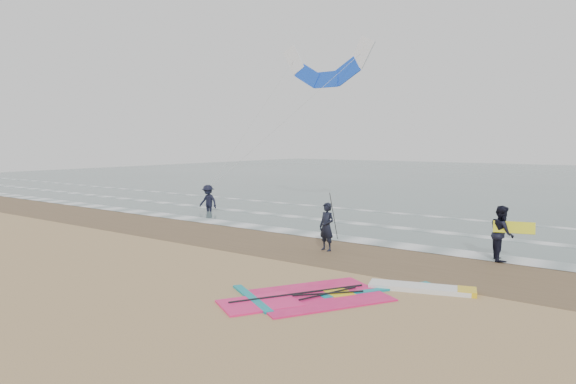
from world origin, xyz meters
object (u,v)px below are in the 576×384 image
Objects in this scene: person_walking at (502,233)px; surf_kite at (326,68)px; person_wading at (208,195)px; windsurf_rig at (346,294)px; person_standing at (327,227)px.

surf_kite is at bearing 33.28° from person_walking.
windsurf_rig is at bearing -35.14° from person_wading.
person_wading is at bearing 147.16° from windsurf_rig.
windsurf_rig is at bearing -55.94° from surf_kite.
surf_kite reaches higher than person_walking.
windsurf_rig is 5.65m from person_standing.
surf_kite is (-6.00, 9.44, 7.35)m from person_standing.
person_walking is 15.58m from surf_kite.
person_wading is (-16.79, 2.77, 0.01)m from person_walking.
person_walking reaches higher than person_standing.
person_standing is 12.16m from person_wading.
person_walking is 0.22× the size of surf_kite.
windsurf_rig is at bearing 136.14° from person_walking.
person_walking is 0.99× the size of person_wading.
person_walking is (5.67, 2.16, 0.05)m from person_standing.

